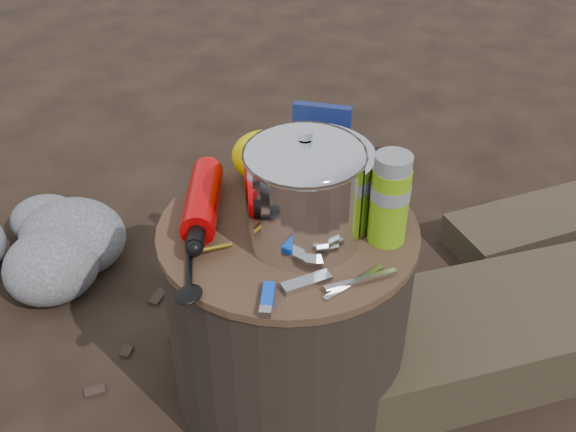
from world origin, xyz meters
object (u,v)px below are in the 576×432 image
at_px(travel_mug, 384,184).
at_px(camping_pot, 304,189).
at_px(fuel_bottle, 203,200).
at_px(stump, 288,314).
at_px(thermos, 390,199).

bearing_deg(travel_mug, camping_pot, -126.42).
bearing_deg(fuel_bottle, camping_pot, -20.66).
relative_size(stump, thermos, 2.82).
bearing_deg(fuel_bottle, travel_mug, 3.31).
height_order(stump, fuel_bottle, fuel_bottle).
bearing_deg(camping_pot, thermos, 20.68).
relative_size(camping_pot, fuel_bottle, 0.78).
bearing_deg(thermos, fuel_bottle, -169.94).
height_order(fuel_bottle, thermos, thermos).
bearing_deg(camping_pot, fuel_bottle, -177.79).
xyz_separation_m(fuel_bottle, thermos, (0.35, 0.06, 0.05)).
height_order(camping_pot, fuel_bottle, camping_pot).
bearing_deg(camping_pot, stump, 156.63).
bearing_deg(fuel_bottle, thermos, -12.82).
distance_m(stump, travel_mug, 0.34).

